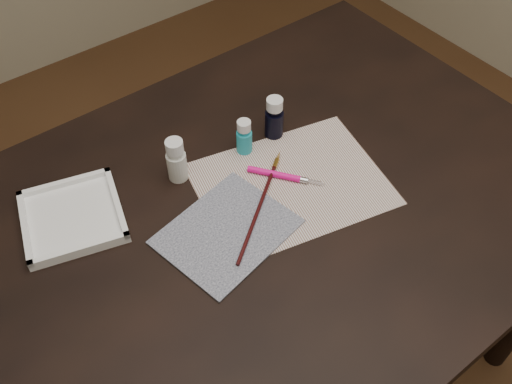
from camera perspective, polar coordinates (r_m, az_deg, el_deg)
ground at (r=1.75m, az=-0.00°, el=-17.67°), size 3.50×3.50×0.02m
table at (r=1.40m, az=-0.00°, el=-11.45°), size 1.30×0.90×0.75m
paper at (r=1.14m, az=3.53°, el=0.83°), size 0.42×0.35×0.00m
canvas at (r=1.06m, az=-2.94°, el=-3.96°), size 0.26×0.23×0.00m
paint_bottle_white at (r=1.12m, az=-7.97°, el=3.21°), size 0.04×0.04×0.10m
paint_bottle_cyan at (r=1.17m, az=-1.19°, el=5.56°), size 0.03×0.03×0.08m
paint_bottle_navy at (r=1.20m, az=1.83°, el=7.46°), size 0.05×0.05×0.10m
paintbrush at (r=1.09m, az=0.48°, el=-1.11°), size 0.24×0.18×0.01m
craft_knife at (r=1.14m, az=3.08°, el=1.56°), size 0.11×0.14×0.01m
palette_tray at (r=1.12m, az=-17.89°, el=-2.32°), size 0.22×0.22×0.02m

